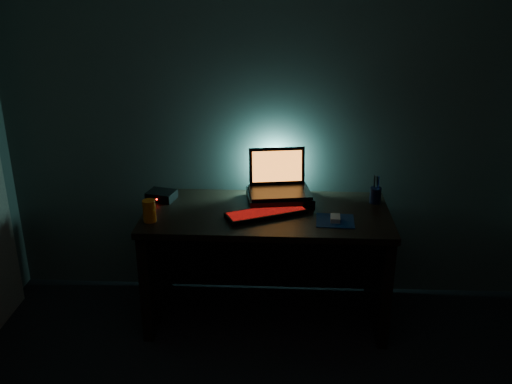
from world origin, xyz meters
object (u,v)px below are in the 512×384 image
pen_cup (375,195)px  juice_glass (149,211)px  keyboard (266,213)px  laptop (278,182)px  router (161,195)px  mouse (335,218)px

pen_cup → juice_glass: (-1.36, -0.35, 0.02)m
keyboard → juice_glass: (-0.68, -0.12, 0.05)m
pen_cup → juice_glass: 1.40m
pen_cup → laptop: bearing=177.1°
juice_glass → keyboard: bearing=9.8°
juice_glass → router: bearing=90.0°
juice_glass → pen_cup: bearing=14.5°
mouse → pen_cup: 0.40m
pen_cup → router: bearing=-179.3°
laptop → juice_glass: laptop is taller
pen_cup → juice_glass: bearing=-165.5°
laptop → juice_glass: bearing=-161.6°
pen_cup → juice_glass: juice_glass is taller
pen_cup → juice_glass: size_ratio=0.77×
pen_cup → keyboard: bearing=-161.1°
router → laptop: bearing=18.0°
laptop → juice_glass: (-0.75, -0.38, -0.05)m
laptop → pen_cup: 0.62m
keyboard → laptop: bearing=50.3°
keyboard → mouse: (0.41, -0.06, 0.00)m
laptop → router: bearing=175.0°
laptop → router: 0.75m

